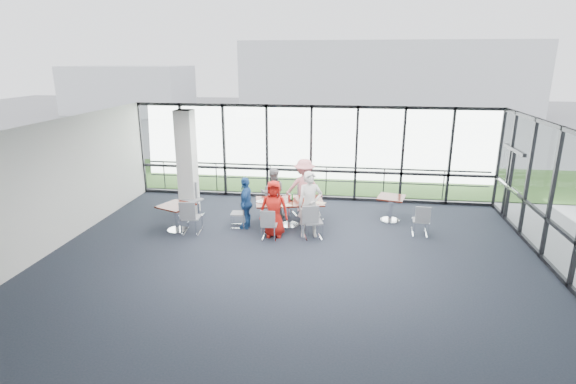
# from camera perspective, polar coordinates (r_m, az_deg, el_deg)

# --- Properties ---
(floor) EXTENTS (12.00, 10.00, 0.02)m
(floor) POSITION_cam_1_polar(r_m,az_deg,el_deg) (10.89, 0.40, -8.74)
(floor) COLOR #1D222C
(floor) RESTS_ON ground
(ceiling) EXTENTS (12.00, 10.00, 0.04)m
(ceiling) POSITION_cam_1_polar(r_m,az_deg,el_deg) (9.95, 0.44, 8.21)
(ceiling) COLOR silver
(ceiling) RESTS_ON ground
(wall_left) EXTENTS (0.10, 10.00, 3.20)m
(wall_left) POSITION_cam_1_polar(r_m,az_deg,el_deg) (12.56, -27.84, 0.58)
(wall_left) COLOR silver
(wall_left) RESTS_ON ground
(wall_front) EXTENTS (12.00, 0.10, 3.20)m
(wall_front) POSITION_cam_1_polar(r_m,az_deg,el_deg) (5.80, -6.39, -15.31)
(wall_front) COLOR silver
(wall_front) RESTS_ON ground
(curtain_wall_back) EXTENTS (12.00, 0.10, 3.20)m
(curtain_wall_back) POSITION_cam_1_polar(r_m,az_deg,el_deg) (15.12, 2.94, 4.96)
(curtain_wall_back) COLOR white
(curtain_wall_back) RESTS_ON ground
(curtain_wall_right) EXTENTS (0.10, 10.00, 3.20)m
(curtain_wall_right) POSITION_cam_1_polar(r_m,az_deg,el_deg) (11.25, 32.34, -1.79)
(curtain_wall_right) COLOR white
(curtain_wall_right) RESTS_ON ground
(exit_door) EXTENTS (0.12, 1.60, 2.10)m
(exit_door) POSITION_cam_1_polar(r_m,az_deg,el_deg) (14.75, 26.32, 0.72)
(exit_door) COLOR black
(exit_door) RESTS_ON ground
(structural_column) EXTENTS (0.50, 0.50, 3.20)m
(structural_column) POSITION_cam_1_polar(r_m,az_deg,el_deg) (14.00, -12.70, 3.62)
(structural_column) COLOR silver
(structural_column) RESTS_ON ground
(apron) EXTENTS (80.00, 70.00, 0.02)m
(apron) POSITION_cam_1_polar(r_m,az_deg,el_deg) (20.34, 4.15, 3.31)
(apron) COLOR gray
(apron) RESTS_ON ground
(grass_strip) EXTENTS (80.00, 5.00, 0.01)m
(grass_strip) POSITION_cam_1_polar(r_m,az_deg,el_deg) (18.40, 3.72, 1.98)
(grass_strip) COLOR #33521F
(grass_strip) RESTS_ON ground
(hangar_main) EXTENTS (24.00, 10.00, 6.00)m
(hangar_main) POSITION_cam_1_polar(r_m,az_deg,el_deg) (41.87, 12.08, 14.04)
(hangar_main) COLOR silver
(hangar_main) RESTS_ON ground
(hangar_aux) EXTENTS (10.00, 6.00, 4.00)m
(hangar_aux) POSITION_cam_1_polar(r_m,az_deg,el_deg) (42.48, -19.47, 12.15)
(hangar_aux) COLOR silver
(hangar_aux) RESTS_ON ground
(guard_rail) EXTENTS (12.00, 0.06, 0.06)m
(guard_rail) POSITION_cam_1_polar(r_m,az_deg,el_deg) (15.96, 3.08, 1.52)
(guard_rail) COLOR #2D2D33
(guard_rail) RESTS_ON ground
(main_table) EXTENTS (2.09, 1.44, 0.75)m
(main_table) POSITION_cam_1_polar(r_m,az_deg,el_deg) (12.85, 0.19, -1.65)
(main_table) COLOR #38120C
(main_table) RESTS_ON ground
(side_table_left) EXTENTS (1.08, 1.08, 0.75)m
(side_table_left) POSITION_cam_1_polar(r_m,az_deg,el_deg) (12.86, -14.02, -2.14)
(side_table_left) COLOR #38120C
(side_table_left) RESTS_ON ground
(side_table_right) EXTENTS (0.91, 0.91, 0.75)m
(side_table_right) POSITION_cam_1_polar(r_m,az_deg,el_deg) (13.57, 12.96, -1.13)
(side_table_right) COLOR #38120C
(side_table_right) RESTS_ON ground
(diner_near_left) EXTENTS (0.80, 0.56, 1.56)m
(diner_near_left) POSITION_cam_1_polar(r_m,az_deg,el_deg) (12.05, -1.81, -2.15)
(diner_near_left) COLOR #B3150F
(diner_near_left) RESTS_ON ground
(diner_near_right) EXTENTS (0.75, 0.62, 1.80)m
(diner_near_right) POSITION_cam_1_polar(r_m,az_deg,el_deg) (12.01, 2.79, -1.60)
(diner_near_right) COLOR silver
(diner_near_right) RESTS_ON ground
(diner_far_left) EXTENTS (0.82, 0.59, 1.52)m
(diner_far_left) POSITION_cam_1_polar(r_m,az_deg,el_deg) (13.51, -1.94, -0.13)
(diner_far_left) COLOR gray
(diner_far_left) RESTS_ON ground
(diner_far_right) EXTENTS (1.20, 0.72, 1.76)m
(diner_far_right) POSITION_cam_1_polar(r_m,az_deg,el_deg) (13.66, 2.07, 0.59)
(diner_far_right) COLOR #D6797F
(diner_far_right) RESTS_ON ground
(diner_end) EXTENTS (0.49, 0.88, 1.49)m
(diner_end) POSITION_cam_1_polar(r_m,az_deg,el_deg) (12.71, -5.35, -1.35)
(diner_end) COLOR #1F4B8D
(diner_end) RESTS_ON ground
(chair_main_nl) EXTENTS (0.43, 0.43, 0.84)m
(chair_main_nl) POSITION_cam_1_polar(r_m,az_deg,el_deg) (11.96, -2.38, -4.15)
(chair_main_nl) COLOR gray
(chair_main_nl) RESTS_ON ground
(chair_main_nr) EXTENTS (0.57, 0.57, 0.94)m
(chair_main_nr) POSITION_cam_1_polar(r_m,az_deg,el_deg) (12.01, 3.22, -3.77)
(chair_main_nr) COLOR gray
(chair_main_nr) RESTS_ON ground
(chair_main_fl) EXTENTS (0.50, 0.50, 0.87)m
(chair_main_fl) POSITION_cam_1_polar(r_m,az_deg,el_deg) (13.73, -2.35, -1.28)
(chair_main_fl) COLOR gray
(chair_main_fl) RESTS_ON ground
(chair_main_fr) EXTENTS (0.59, 0.59, 0.91)m
(chair_main_fr) POSITION_cam_1_polar(r_m,az_deg,el_deg) (13.85, 1.61, -1.01)
(chair_main_fr) COLOR gray
(chair_main_fr) RESTS_ON ground
(chair_main_end) EXTENTS (0.42, 0.42, 0.82)m
(chair_main_end) POSITION_cam_1_polar(r_m,az_deg,el_deg) (12.89, -6.32, -2.70)
(chair_main_end) COLOR gray
(chair_main_end) RESTS_ON ground
(chair_spare_la) EXTENTS (0.51, 0.51, 0.94)m
(chair_spare_la) POSITION_cam_1_polar(r_m,az_deg,el_deg) (12.59, -12.18, -3.17)
(chair_spare_la) COLOR gray
(chair_spare_la) RESTS_ON ground
(chair_spare_lb) EXTENTS (0.65, 0.65, 1.01)m
(chair_spare_lb) POSITION_cam_1_polar(r_m,az_deg,el_deg) (14.00, -12.03, -0.99)
(chair_spare_lb) COLOR gray
(chair_spare_lb) RESTS_ON ground
(chair_spare_r) EXTENTS (0.44, 0.44, 0.85)m
(chair_spare_r) POSITION_cam_1_polar(r_m,az_deg,el_deg) (12.74, 16.49, -3.48)
(chair_spare_r) COLOR gray
(chair_spare_r) RESTS_ON ground
(plate_nl) EXTENTS (0.26, 0.26, 0.01)m
(plate_nl) POSITION_cam_1_polar(r_m,az_deg,el_deg) (12.45, -2.18, -1.62)
(plate_nl) COLOR white
(plate_nl) RESTS_ON main_table
(plate_nr) EXTENTS (0.27, 0.27, 0.01)m
(plate_nr) POSITION_cam_1_polar(r_m,az_deg,el_deg) (12.50, 2.87, -1.56)
(plate_nr) COLOR white
(plate_nr) RESTS_ON main_table
(plate_fl) EXTENTS (0.24, 0.24, 0.01)m
(plate_fl) POSITION_cam_1_polar(r_m,az_deg,el_deg) (13.13, -2.14, -0.64)
(plate_fl) COLOR white
(plate_fl) RESTS_ON main_table
(plate_fr) EXTENTS (0.24, 0.24, 0.01)m
(plate_fr) POSITION_cam_1_polar(r_m,az_deg,el_deg) (13.22, 2.10, -0.52)
(plate_fr) COLOR white
(plate_fr) RESTS_ON main_table
(plate_end) EXTENTS (0.28, 0.28, 0.01)m
(plate_end) POSITION_cam_1_polar(r_m,az_deg,el_deg) (12.74, -3.47, -1.21)
(plate_end) COLOR white
(plate_end) RESTS_ON main_table
(tumbler_a) EXTENTS (0.07, 0.07, 0.15)m
(tumbler_a) POSITION_cam_1_polar(r_m,az_deg,el_deg) (12.52, -0.95, -1.20)
(tumbler_a) COLOR white
(tumbler_a) RESTS_ON main_table
(tumbler_b) EXTENTS (0.07, 0.07, 0.14)m
(tumbler_b) POSITION_cam_1_polar(r_m,az_deg,el_deg) (12.59, 1.57, -1.11)
(tumbler_b) COLOR white
(tumbler_b) RESTS_ON main_table
(tumbler_c) EXTENTS (0.07, 0.07, 0.14)m
(tumbler_c) POSITION_cam_1_polar(r_m,az_deg,el_deg) (12.98, 0.17, -0.56)
(tumbler_c) COLOR white
(tumbler_c) RESTS_ON main_table
(tumbler_d) EXTENTS (0.07, 0.07, 0.14)m
(tumbler_d) POSITION_cam_1_polar(r_m,az_deg,el_deg) (12.57, -2.78, -1.15)
(tumbler_d) COLOR white
(tumbler_d) RESTS_ON main_table
(menu_a) EXTENTS (0.38, 0.37, 0.00)m
(menu_a) POSITION_cam_1_polar(r_m,az_deg,el_deg) (12.40, -0.29, -1.72)
(menu_a) COLOR silver
(menu_a) RESTS_ON main_table
(menu_b) EXTENTS (0.37, 0.33, 0.00)m
(menu_b) POSITION_cam_1_polar(r_m,az_deg,el_deg) (12.65, 4.08, -1.38)
(menu_b) COLOR silver
(menu_b) RESTS_ON main_table
(menu_c) EXTENTS (0.35, 0.39, 0.00)m
(menu_c) POSITION_cam_1_polar(r_m,az_deg,el_deg) (13.21, 0.42, -0.56)
(menu_c) COLOR silver
(menu_c) RESTS_ON main_table
(condiment_caddy) EXTENTS (0.10, 0.07, 0.04)m
(condiment_caddy) POSITION_cam_1_polar(r_m,az_deg,el_deg) (12.83, 0.39, -0.99)
(condiment_caddy) COLOR black
(condiment_caddy) RESTS_ON main_table
(ketchup_bottle) EXTENTS (0.06, 0.06, 0.18)m
(ketchup_bottle) POSITION_cam_1_polar(r_m,az_deg,el_deg) (12.78, 0.13, -0.74)
(ketchup_bottle) COLOR maroon
(ketchup_bottle) RESTS_ON main_table
(green_bottle) EXTENTS (0.05, 0.05, 0.20)m
(green_bottle) POSITION_cam_1_polar(r_m,az_deg,el_deg) (12.82, 0.54, -0.64)
(green_bottle) COLOR #1D8028
(green_bottle) RESTS_ON main_table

